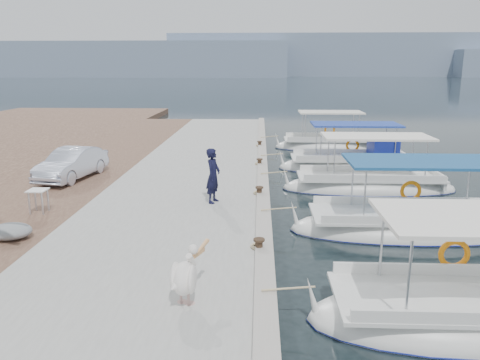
% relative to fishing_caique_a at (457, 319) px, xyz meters
% --- Properties ---
extents(ground, '(400.00, 400.00, 0.00)m').
position_rel_fishing_caique_a_xyz_m(ground, '(-3.53, 5.83, -0.13)').
color(ground, black).
rests_on(ground, ground).
extents(concrete_quay, '(6.00, 40.00, 0.50)m').
position_rel_fishing_caique_a_xyz_m(concrete_quay, '(-6.53, 10.83, 0.12)').
color(concrete_quay, '#979792').
rests_on(concrete_quay, ground).
extents(quay_curb, '(0.44, 40.00, 0.12)m').
position_rel_fishing_caique_a_xyz_m(quay_curb, '(-3.75, 10.83, 0.43)').
color(quay_curb, '#9E978C').
rests_on(quay_curb, concrete_quay).
extents(cobblestone_strip, '(4.00, 40.00, 0.50)m').
position_rel_fishing_caique_a_xyz_m(cobblestone_strip, '(-11.53, 10.83, 0.12)').
color(cobblestone_strip, brown).
rests_on(cobblestone_strip, ground).
extents(distant_hills, '(330.00, 60.00, 18.00)m').
position_rel_fishing_caique_a_xyz_m(distant_hills, '(26.08, 207.32, 7.49)').
color(distant_hills, gray).
rests_on(distant_hills, ground).
extents(fishing_caique_a, '(5.88, 2.46, 2.83)m').
position_rel_fishing_caique_a_xyz_m(fishing_caique_a, '(0.00, 0.00, 0.00)').
color(fishing_caique_a, silver).
rests_on(fishing_caique_a, ground).
extents(fishing_caique_b, '(7.25, 2.44, 2.83)m').
position_rel_fishing_caique_a_xyz_m(fishing_caique_b, '(0.69, 5.20, -0.00)').
color(fishing_caique_b, silver).
rests_on(fishing_caique_b, ground).
extents(fishing_caique_c, '(6.97, 2.19, 2.83)m').
position_rel_fishing_caique_a_xyz_m(fishing_caique_c, '(0.54, 10.11, -0.00)').
color(fishing_caique_c, silver).
rests_on(fishing_caique_c, ground).
extents(fishing_caique_d, '(6.87, 2.30, 2.83)m').
position_rel_fishing_caique_a_xyz_m(fishing_caique_d, '(0.60, 14.01, 0.07)').
color(fishing_caique_d, silver).
rests_on(fishing_caique_d, ground).
extents(fishing_caique_e, '(6.25, 2.26, 2.83)m').
position_rel_fishing_caique_a_xyz_m(fishing_caique_e, '(0.19, 19.85, 0.00)').
color(fishing_caique_e, silver).
rests_on(fishing_caique_e, ground).
extents(mooring_bollards, '(0.28, 20.28, 0.33)m').
position_rel_fishing_caique_a_xyz_m(mooring_bollards, '(-3.88, 7.33, 0.57)').
color(mooring_bollards, black).
rests_on(mooring_bollards, concrete_quay).
extents(pelican, '(0.75, 1.37, 1.07)m').
position_rel_fishing_caique_a_xyz_m(pelican, '(-5.27, -0.28, 0.93)').
color(pelican, tan).
rests_on(pelican, concrete_quay).
extents(fisherman, '(0.60, 0.75, 1.81)m').
position_rel_fishing_caique_a_xyz_m(fisherman, '(-5.40, 6.48, 1.28)').
color(fisherman, black).
rests_on(fisherman, concrete_quay).
extents(parked_car, '(1.91, 3.85, 1.21)m').
position_rel_fishing_caique_a_xyz_m(parked_car, '(-11.36, 9.57, 0.98)').
color(parked_car, silver).
rests_on(parked_car, cobblestone_strip).
extents(tarp_bundle, '(1.10, 0.90, 0.40)m').
position_rel_fishing_caique_a_xyz_m(tarp_bundle, '(-10.39, 2.93, 0.57)').
color(tarp_bundle, gray).
rests_on(tarp_bundle, cobblestone_strip).
extents(folding_table, '(0.55, 0.55, 0.73)m').
position_rel_fishing_caique_a_xyz_m(folding_table, '(-10.65, 5.13, 0.90)').
color(folding_table, silver).
rests_on(folding_table, cobblestone_strip).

